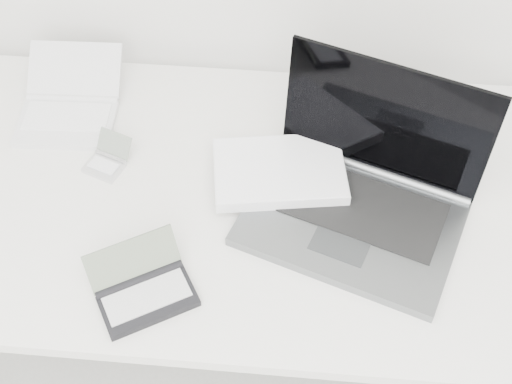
# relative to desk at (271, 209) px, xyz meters

# --- Properties ---
(desk) EXTENTS (1.60, 0.80, 0.73)m
(desk) POSITION_rel_desk_xyz_m (0.00, 0.00, 0.00)
(desk) COLOR white
(desk) RESTS_ON ground
(laptop_large) EXTENTS (0.58, 0.46, 0.30)m
(laptop_large) POSITION_rel_desk_xyz_m (0.14, -0.00, 0.09)
(laptop_large) COLOR slate
(laptop_large) RESTS_ON desk
(netbook_open_white) EXTENTS (0.24, 0.28, 0.09)m
(netbook_open_white) POSITION_rel_desk_xyz_m (-0.50, 0.21, 0.07)
(netbook_open_white) COLOR silver
(netbook_open_white) RESTS_ON desk
(pda_silver) EXTENTS (0.11, 0.12, 0.06)m
(pda_silver) POSITION_rel_desk_xyz_m (-0.37, 0.06, 0.06)
(pda_silver) COLOR silver
(pda_silver) RESTS_ON desk
(palmtop_charcoal) EXTENTS (0.23, 0.22, 0.09)m
(palmtop_charcoal) POSITION_rel_desk_xyz_m (-0.23, -0.27, 0.07)
(palmtop_charcoal) COLOR black
(palmtop_charcoal) RESTS_ON desk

